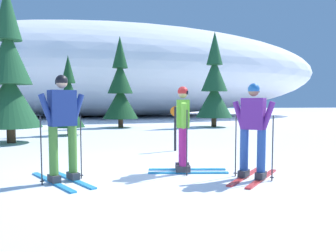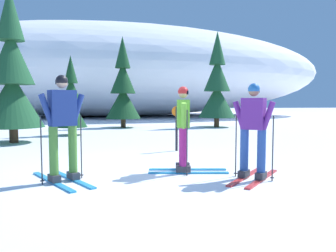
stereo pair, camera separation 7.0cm
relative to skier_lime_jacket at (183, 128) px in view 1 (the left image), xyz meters
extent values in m
plane|color=white|center=(-0.85, 0.06, -0.88)|extent=(120.00, 120.00, 0.00)
cube|color=#2893CC|center=(0.12, 0.14, -0.87)|extent=(1.55, 0.37, 0.03)
cube|color=#2893CC|center=(0.06, -0.17, -0.87)|extent=(1.55, 0.37, 0.03)
cube|color=#38383D|center=(0.02, 0.16, -0.79)|extent=(0.30, 0.19, 0.12)
cube|color=#38383D|center=(-0.04, -0.16, -0.79)|extent=(0.30, 0.19, 0.12)
cylinder|color=#B7237A|center=(0.02, 0.16, -0.36)|extent=(0.15, 0.15, 0.74)
cylinder|color=#B7237A|center=(-0.04, -0.16, -0.36)|extent=(0.15, 0.15, 0.74)
cube|color=#75C638|center=(-0.01, 0.00, 0.28)|extent=(0.31, 0.44, 0.54)
cylinder|color=#75C638|center=(0.04, 0.25, 0.21)|extent=(0.15, 0.29, 0.58)
cylinder|color=#75C638|center=(-0.05, -0.25, 0.21)|extent=(0.15, 0.29, 0.58)
sphere|color=tan|center=(-0.01, 0.00, 0.67)|extent=(0.19, 0.19, 0.19)
sphere|color=red|center=(-0.01, 0.00, 0.70)|extent=(0.21, 0.21, 0.21)
cube|color=black|center=(0.07, -0.01, 0.68)|extent=(0.06, 0.15, 0.07)
cylinder|color=#2D2D33|center=(0.11, 0.33, -0.26)|extent=(0.02, 0.02, 1.24)
cylinder|color=#2D2D33|center=(0.11, 0.33, -0.82)|extent=(0.07, 0.07, 0.01)
cylinder|color=#2D2D33|center=(-0.01, -0.35, -0.26)|extent=(0.02, 0.02, 1.24)
cylinder|color=#2D2D33|center=(-0.01, -0.35, -0.82)|extent=(0.07, 0.07, 0.01)
cube|color=red|center=(1.03, -0.67, -0.87)|extent=(1.20, 1.33, 0.03)
cube|color=red|center=(1.26, -0.88, -0.87)|extent=(1.20, 1.33, 0.03)
cube|color=#38383D|center=(0.96, -0.74, -0.79)|extent=(0.29, 0.30, 0.12)
cube|color=#38383D|center=(1.19, -0.95, -0.79)|extent=(0.29, 0.30, 0.12)
cylinder|color=#2D519E|center=(0.96, -0.74, -0.36)|extent=(0.15, 0.15, 0.75)
cylinder|color=#2D519E|center=(1.19, -0.95, -0.36)|extent=(0.15, 0.15, 0.75)
cube|color=#6B2889|center=(1.08, -0.85, 0.30)|extent=(0.45, 0.44, 0.56)
cylinder|color=#6B2889|center=(0.89, -0.68, 0.23)|extent=(0.27, 0.26, 0.58)
cylinder|color=#6B2889|center=(1.26, -1.01, 0.23)|extent=(0.27, 0.26, 0.58)
sphere|color=#A37556|center=(1.08, -0.85, 0.70)|extent=(0.19, 0.19, 0.19)
sphere|color=#2366B2|center=(1.08, -0.85, 0.73)|extent=(0.21, 0.21, 0.21)
cube|color=black|center=(1.13, -0.79, 0.71)|extent=(0.14, 0.13, 0.07)
cylinder|color=#2D2D33|center=(0.87, -0.58, -0.31)|extent=(0.02, 0.02, 1.15)
cylinder|color=#2D2D33|center=(0.87, -0.58, -0.82)|extent=(0.07, 0.07, 0.01)
cylinder|color=#2D2D33|center=(1.37, -1.03, -0.31)|extent=(0.02, 0.02, 1.15)
cylinder|color=#2D2D33|center=(1.37, -1.03, -0.82)|extent=(0.07, 0.07, 0.01)
cube|color=#2893CC|center=(-2.42, -0.45, -0.87)|extent=(0.95, 1.61, 0.03)
cube|color=#2893CC|center=(-2.13, -0.28, -0.87)|extent=(0.95, 1.61, 0.03)
cube|color=#38383D|center=(-2.37, -0.53, -0.79)|extent=(0.26, 0.31, 0.12)
cube|color=#38383D|center=(-2.08, -0.37, -0.79)|extent=(0.26, 0.31, 0.12)
cylinder|color=#4C8433|center=(-2.37, -0.53, -0.32)|extent=(0.15, 0.15, 0.83)
cylinder|color=#4C8433|center=(-2.08, -0.37, -0.32)|extent=(0.15, 0.15, 0.83)
cube|color=navy|center=(-2.23, -0.45, 0.40)|extent=(0.49, 0.42, 0.61)
cylinder|color=navy|center=(-2.46, -0.58, 0.36)|extent=(0.29, 0.22, 0.58)
cylinder|color=navy|center=(-1.99, -0.32, 0.36)|extent=(0.29, 0.22, 0.58)
sphere|color=tan|center=(-2.23, -0.45, 0.83)|extent=(0.19, 0.19, 0.19)
sphere|color=black|center=(-2.23, -0.45, 0.86)|extent=(0.21, 0.21, 0.21)
cube|color=black|center=(-2.26, -0.38, 0.84)|extent=(0.15, 0.10, 0.07)
cylinder|color=#2D2D33|center=(-2.56, -0.57, -0.31)|extent=(0.02, 0.02, 1.15)
cylinder|color=#2D2D33|center=(-2.56, -0.57, -0.82)|extent=(0.07, 0.07, 0.01)
cylinder|color=#2D2D33|center=(-1.94, -0.23, -0.31)|extent=(0.02, 0.02, 1.15)
cylinder|color=#2D2D33|center=(-1.94, -0.23, -0.82)|extent=(0.07, 0.07, 0.01)
cylinder|color=#47301E|center=(-4.63, 5.57, -0.53)|extent=(0.28, 0.28, 0.71)
cone|color=#1E512D|center=(-4.63, 5.57, 0.54)|extent=(2.01, 2.01, 1.80)
cone|color=#1E512D|center=(-4.63, 5.57, 1.99)|extent=(1.45, 1.45, 1.80)
cone|color=#1E512D|center=(-4.63, 5.57, 3.43)|extent=(0.89, 0.89, 1.80)
cylinder|color=#47301E|center=(-2.97, 7.90, -0.66)|extent=(0.18, 0.18, 0.44)
cone|color=#194723|center=(-2.97, 7.90, 0.01)|extent=(1.27, 1.27, 1.14)
cone|color=#194723|center=(-2.97, 7.90, 0.92)|extent=(0.91, 0.91, 1.14)
cone|color=#194723|center=(-2.97, 7.90, 1.83)|extent=(0.56, 0.56, 1.14)
cylinder|color=#47301E|center=(-0.70, 11.58, -0.56)|extent=(0.26, 0.26, 0.65)
cone|color=#194723|center=(-0.70, 11.58, 0.44)|extent=(1.86, 1.86, 1.67)
cone|color=#194723|center=(-0.70, 11.58, 1.77)|extent=(1.34, 1.34, 1.67)
cone|color=#194723|center=(-0.70, 11.58, 3.11)|extent=(0.82, 0.82, 1.67)
cylinder|color=#47301E|center=(4.34, 11.09, -0.53)|extent=(0.28, 0.28, 0.70)
cone|color=#1E512D|center=(4.34, 11.09, 0.53)|extent=(2.00, 2.00, 1.79)
cone|color=#1E512D|center=(4.34, 11.09, 1.96)|extent=(1.44, 1.44, 1.79)
cone|color=#1E512D|center=(4.34, 11.09, 3.39)|extent=(0.88, 0.88, 1.79)
ellipsoid|color=white|center=(-1.48, 25.78, 3.25)|extent=(40.98, 20.16, 8.27)
cylinder|color=black|center=(0.43, 2.79, -0.26)|extent=(0.07, 0.07, 1.24)
cylinder|color=orange|center=(0.43, 2.79, 0.24)|extent=(0.28, 0.02, 0.28)
camera|label=1|loc=(-1.50, -6.39, 0.51)|focal=35.73mm
camera|label=2|loc=(-1.44, -6.40, 0.51)|focal=35.73mm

